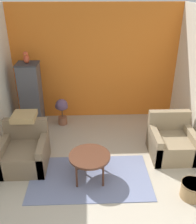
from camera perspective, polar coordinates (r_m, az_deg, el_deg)
The scene contains 10 objects.
wall_back_accent at distance 6.06m, azimuth -0.65°, elevation 10.97°, with size 4.01×0.06×2.72m.
area_rug at distance 4.53m, azimuth -1.85°, elevation -14.72°, with size 2.09×1.19×0.01m.
coffee_table at distance 4.26m, azimuth -1.93°, elevation -10.34°, with size 0.70×0.70×0.48m.
armchair_left at distance 4.84m, azimuth -16.41°, elevation -8.97°, with size 0.82×0.82×0.82m.
armchair_right at distance 5.13m, azimuth 16.40°, elevation -6.77°, with size 0.82×0.82×0.82m.
birdcage at distance 5.89m, azimuth -15.00°, elevation 3.35°, with size 0.55×0.55×1.54m.
parrot at distance 5.62m, azimuth -16.09°, elevation 11.84°, with size 0.12×0.22×0.26m.
potted_plant at distance 5.99m, azimuth -8.29°, elevation 0.78°, with size 0.31×0.28×0.65m.
wicker_basket at distance 4.37m, azimuth 20.71°, elevation -16.24°, with size 0.36×0.36×0.28m.
throw_pillow at distance 4.79m, azimuth -16.53°, elevation -0.99°, with size 0.43×0.43×0.10m.
Camera 1 is at (-0.16, -2.35, 3.00)m, focal length 40.00 mm.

